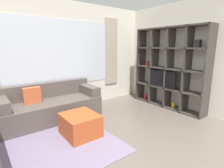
{
  "coord_description": "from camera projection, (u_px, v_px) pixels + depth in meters",
  "views": [
    {
      "loc": [
        -1.66,
        -1.05,
        1.61
      ],
      "look_at": [
        0.5,
        1.73,
        0.85
      ],
      "focal_mm": 28.0,
      "sensor_mm": 36.0,
      "label": 1
    }
  ],
  "objects": [
    {
      "name": "area_rug",
      "position": [
        37.0,
        147.0,
        2.85
      ],
      "size": [
        2.43,
        2.17,
        0.01
      ],
      "primitive_type": "cube",
      "color": "slate",
      "rests_on": "ground_plane"
    },
    {
      "name": "shelving_unit",
      "position": [
        170.0,
        69.0,
        4.6
      ],
      "size": [
        0.39,
        2.02,
        2.09
      ],
      "color": "silver",
      "rests_on": "ground_plane"
    },
    {
      "name": "wall_back",
      "position": [
        60.0,
        57.0,
        4.31
      ],
      "size": [
        6.24,
        0.11,
        2.7
      ],
      "color": "silver",
      "rests_on": "ground_plane"
    },
    {
      "name": "couch_main",
      "position": [
        51.0,
        106.0,
        3.89
      ],
      "size": [
        2.11,
        0.85,
        0.79
      ],
      "color": "#564C47",
      "rests_on": "ground_plane"
    },
    {
      "name": "wall_right",
      "position": [
        177.0,
        56.0,
        4.6
      ],
      "size": [
        0.07,
        4.35,
        2.7
      ],
      "primitive_type": "cube",
      "color": "silver",
      "rests_on": "ground_plane"
    },
    {
      "name": "ottoman",
      "position": [
        80.0,
        125.0,
        3.2
      ],
      "size": [
        0.59,
        0.66,
        0.4
      ],
      "color": "#B74C23",
      "rests_on": "ground_plane"
    }
  ]
}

